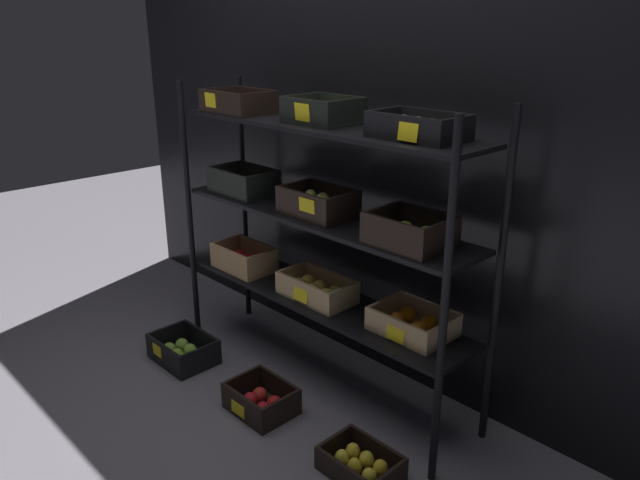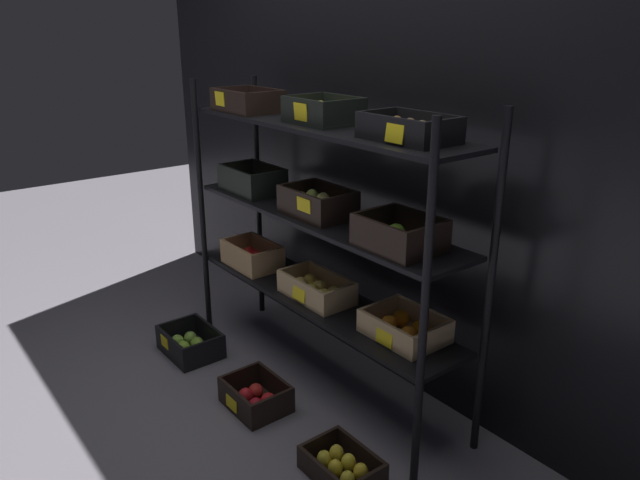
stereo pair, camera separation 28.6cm
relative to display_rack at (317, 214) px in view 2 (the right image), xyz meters
The scene contains 6 objects.
ground_plane 0.88m from the display_rack, 29.94° to the left, with size 10.00×10.00×0.00m, color slate.
storefront_wall 0.51m from the display_rack, 88.24° to the left, with size 4.08×0.12×2.41m, color black.
display_rack is the anchor object (origin of this frame).
crate_ground_apple_green 1.11m from the display_rack, 146.88° to the right, with size 0.34×0.26×0.14m.
crate_ground_apple_red 0.92m from the display_rack, 86.49° to the right, with size 0.31×0.24×0.13m.
crate_ground_lemon 1.11m from the display_rack, 30.17° to the right, with size 0.31×0.22×0.11m.
Camera 2 is at (2.12, -1.66, 1.72)m, focal length 33.84 mm.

